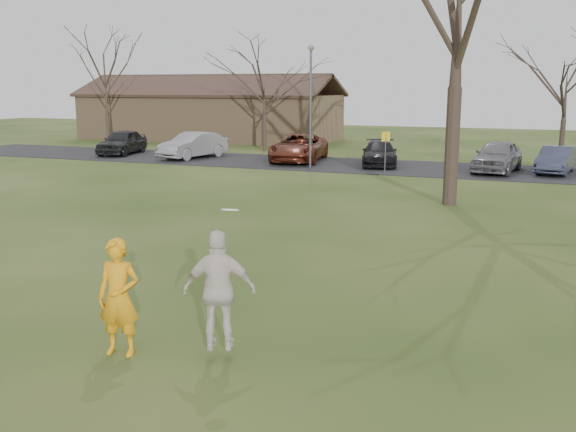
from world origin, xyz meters
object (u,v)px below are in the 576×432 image
Objects in this scene: catching_play at (220,290)px; building at (210,115)px; car_1 at (193,145)px; car_5 at (556,160)px; car_0 at (122,142)px; big_tree at (459,3)px; car_2 at (299,148)px; car_3 at (380,153)px; player_defender at (119,297)px; lamp_post at (311,91)px; car_4 at (497,156)px.

catching_play is 0.11× the size of building.
car_1 is 1.16× the size of car_5.
car_0 is 0.32× the size of big_tree.
car_5 is 0.28× the size of big_tree.
car_2 is 13.47m from car_5.
big_tree reaches higher than car_1.
big_tree is (1.53, 15.13, 5.86)m from catching_play.
car_0 reaches higher than car_3.
car_1 reaches higher than car_5.
player_defender is at bearing -95.05° from car_5.
lamp_post is at bearing -149.14° from car_3.
lamp_post reaches higher than car_3.
player_defender is at bearing -65.32° from car_0.
big_tree is at bearing -77.32° from car_3.
car_4 is 0.33× the size of big_tree.
car_5 is at bearing 70.31° from big_tree.
player_defender is at bearing -49.55° from car_1.
player_defender is 0.14× the size of big_tree.
catching_play reaches higher than car_3.
car_0 is 1.01× the size of car_3.
lamp_post reaches higher than catching_play.
big_tree is (22.00, -23.00, 5.07)m from building.
car_3 is 25.74m from catching_play.
car_4 reaches higher than car_2.
car_1 is at bearing 107.62° from player_defender.
car_4 is at bearing 13.32° from car_1.
car_3 is at bearing 116.07° from big_tree.
big_tree reaches higher than building.
car_2 reaches higher than car_3.
car_1 is 9.02m from lamp_post.
big_tree reaches higher than car_4.
car_2 is 1.40× the size of car_5.
big_tree is at bearing 84.24° from catching_play.
car_0 is at bearing -169.82° from car_5.
big_tree reaches higher than car_5.
catching_play is (3.54, -25.49, 0.45)m from car_3.
car_1 is 1.00× the size of car_4.
big_tree reaches higher than catching_play.
building is at bearing 118.23° from catching_play.
car_3 is 1.12× the size of car_5.
car_5 is at bearing 14.81° from car_1.
big_tree is (-3.70, -10.33, 6.31)m from car_5.
car_4 is 26.53m from building.
car_4 is at bearing -29.84° from building.
catching_play is 43.29m from building.
car_3 is (16.28, 0.22, -0.12)m from car_0.
car_0 is (-18.22, 25.66, -0.15)m from player_defender.
building is at bearing 82.21° from car_0.
car_0 is 24.43m from big_tree.
catching_play is at bearing -95.76° from big_tree.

